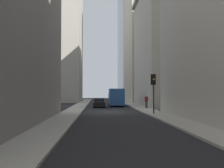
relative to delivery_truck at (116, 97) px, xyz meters
The scene contains 11 objects.
ground_plane 11.88m from the delivery_truck, behind, with size 135.00×135.00×0.00m, color black.
sidewalk_right 13.18m from the delivery_truck, 153.25° to the left, with size 90.00×2.20×0.14m, color #A8A399.
sidewalk_left 12.19m from the delivery_truck, 165.17° to the right, with size 90.00×2.20×0.14m, color #A8A399.
building_left_midfar 13.27m from the delivery_truck, 89.85° to the right, with size 16.47×10.50×22.04m.
building_left_far 26.20m from the delivery_truck, 25.09° to the right, with size 16.95×10.00×32.30m.
building_right_far 26.31m from the delivery_truck, 32.98° to the left, with size 13.19×10.00×31.63m.
delivery_truck is the anchor object (origin of this frame).
sedan_black 4.00m from the delivery_truck, 134.40° to the left, with size 4.30×1.78×1.42m.
traffic_light_foreground 16.36m from the delivery_truck, behind, with size 0.43×0.52×4.02m.
pedestrian 8.28m from the delivery_truck, 154.22° to the right, with size 0.26×0.44×1.81m.
discarded_bottle 7.84m from the delivery_truck, 137.68° to the left, with size 0.07×0.07×0.27m.
Camera 1 is at (-29.77, 1.60, 2.33)m, focal length 40.57 mm.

